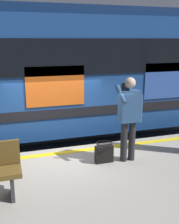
# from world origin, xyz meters

# --- Properties ---
(ground_plane) EXTENTS (24.99, 24.99, 0.00)m
(ground_plane) POSITION_xyz_m (0.00, 0.00, 0.00)
(ground_plane) COLOR #3D3D3F
(platform) EXTENTS (12.86, 3.69, 1.04)m
(platform) POSITION_xyz_m (0.00, 1.84, 0.52)
(platform) COLOR #9E998E
(platform) RESTS_ON ground
(safety_line) EXTENTS (12.60, 0.16, 0.01)m
(safety_line) POSITION_xyz_m (0.00, 0.30, 1.04)
(safety_line) COLOR yellow
(safety_line) RESTS_ON platform
(track_rail_near) EXTENTS (16.71, 0.08, 0.16)m
(track_rail_near) POSITION_xyz_m (0.00, -1.61, 0.08)
(track_rail_near) COLOR slate
(track_rail_near) RESTS_ON ground
(track_rail_far) EXTENTS (16.71, 0.08, 0.16)m
(track_rail_far) POSITION_xyz_m (0.00, -3.05, 0.08)
(track_rail_far) COLOR slate
(track_rail_far) RESTS_ON ground
(train_carriage) EXTENTS (9.25, 3.10, 4.18)m
(train_carriage) POSITION_xyz_m (-1.66, -2.32, 2.63)
(train_carriage) COLOR #1E478C
(train_carriage) RESTS_ON ground
(passenger) EXTENTS (0.57, 0.55, 1.75)m
(passenger) POSITION_xyz_m (-1.18, 1.07, 2.07)
(passenger) COLOR #262628
(passenger) RESTS_ON platform
(handbag) EXTENTS (0.37, 0.34, 0.43)m
(handbag) POSITION_xyz_m (-0.68, 1.02, 1.24)
(handbag) COLOR black
(handbag) RESTS_ON platform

